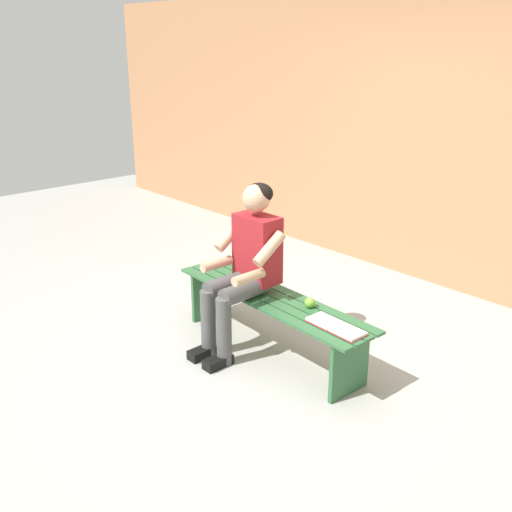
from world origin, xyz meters
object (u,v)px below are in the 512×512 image
person_seated (245,262)px  apple (310,303)px  bench_near (271,309)px  book_open (336,327)px

person_seated → apple: 0.56m
person_seated → bench_near: bearing=-150.1°
bench_near → apple: bearing=-168.0°
person_seated → book_open: (-0.82, -0.06, -0.23)m
bench_near → apple: apple is taller
apple → bench_near: bearing=12.0°
bench_near → person_seated: person_seated is taller
bench_near → person_seated: size_ratio=1.43×
bench_near → book_open: (-0.64, 0.04, 0.11)m
bench_near → person_seated: (0.17, 0.10, 0.34)m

